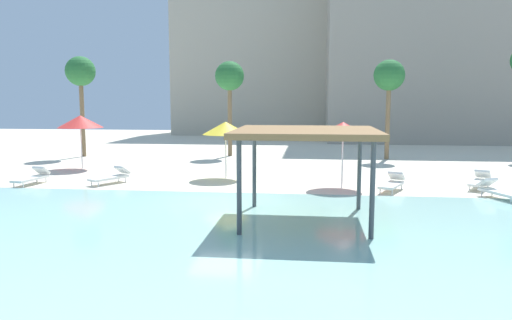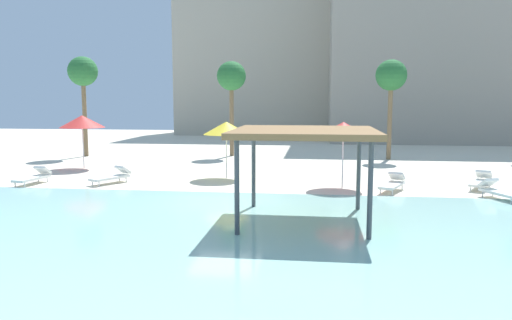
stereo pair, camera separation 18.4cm
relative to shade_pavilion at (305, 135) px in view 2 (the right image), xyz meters
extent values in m
plane|color=beige|center=(-2.93, 2.68, -2.67)|extent=(80.00, 80.00, 0.00)
cube|color=#99D1C6|center=(-2.93, -2.57, -2.65)|extent=(44.00, 13.50, 0.04)
cylinder|color=#42474C|center=(-1.78, 1.78, -1.34)|extent=(0.14, 0.14, 2.67)
cylinder|color=#42474C|center=(1.78, 1.78, -1.34)|extent=(0.14, 0.14, 2.67)
cylinder|color=#42474C|center=(-1.78, -1.78, -1.34)|extent=(0.14, 0.14, 2.67)
cylinder|color=#42474C|center=(1.78, -1.78, -1.34)|extent=(0.14, 0.14, 2.67)
cube|color=olive|center=(0.00, 0.00, 0.09)|extent=(4.26, 4.26, 0.18)
cylinder|color=silver|center=(-3.87, 7.97, -1.63)|extent=(0.06, 0.06, 2.08)
cone|color=yellow|center=(-3.87, 7.97, -0.29)|extent=(2.20, 2.20, 0.60)
cylinder|color=silver|center=(-12.21, 10.26, -1.56)|extent=(0.06, 0.06, 2.22)
cone|color=red|center=(-12.21, 10.26, -0.13)|extent=(2.39, 2.39, 0.66)
cylinder|color=silver|center=(1.48, 6.03, -1.58)|extent=(0.06, 0.06, 2.18)
cone|color=red|center=(1.48, 6.03, -0.18)|extent=(2.24, 2.24, 0.62)
cylinder|color=white|center=(7.05, 5.56, -2.56)|extent=(0.05, 0.05, 0.22)
cylinder|color=white|center=(6.62, 5.78, -2.56)|extent=(0.05, 0.05, 0.22)
cylinder|color=white|center=(7.71, 6.84, -2.56)|extent=(0.05, 0.05, 0.22)
cylinder|color=white|center=(7.29, 7.06, -2.56)|extent=(0.05, 0.05, 0.22)
cube|color=white|center=(7.17, 6.31, -2.40)|extent=(1.36, 1.87, 0.10)
cube|color=white|center=(7.51, 6.97, -2.13)|extent=(0.77, 0.73, 0.40)
cylinder|color=white|center=(-11.96, 4.38, -2.56)|extent=(0.05, 0.05, 0.22)
cylinder|color=white|center=(-12.43, 4.45, -2.56)|extent=(0.05, 0.05, 0.22)
cylinder|color=white|center=(-11.75, 5.80, -2.56)|extent=(0.05, 0.05, 0.22)
cylinder|color=white|center=(-12.23, 5.87, -2.56)|extent=(0.05, 0.05, 0.22)
cube|color=white|center=(-12.09, 5.12, -2.40)|extent=(0.85, 1.87, 0.10)
cube|color=white|center=(-11.99, 5.86, -2.13)|extent=(0.67, 0.59, 0.40)
cylinder|color=white|center=(-8.90, 4.98, -2.56)|extent=(0.05, 0.05, 0.22)
cylinder|color=white|center=(-9.32, 5.22, -2.56)|extent=(0.05, 0.05, 0.22)
cylinder|color=white|center=(-8.19, 6.23, -2.56)|extent=(0.05, 0.05, 0.22)
cylinder|color=white|center=(-8.61, 6.47, -2.56)|extent=(0.05, 0.05, 0.22)
cube|color=white|center=(-8.75, 5.73, -2.40)|extent=(1.41, 1.86, 0.10)
cube|color=white|center=(-8.39, 6.37, -2.13)|extent=(0.77, 0.74, 0.40)
cylinder|color=white|center=(3.34, 4.56, -2.56)|extent=(0.05, 0.05, 0.22)
cylinder|color=white|center=(2.90, 4.76, -2.56)|extent=(0.05, 0.05, 0.22)
cylinder|color=white|center=(3.94, 5.87, -2.56)|extent=(0.05, 0.05, 0.22)
cylinder|color=white|center=(3.50, 6.07, -2.56)|extent=(0.05, 0.05, 0.22)
cube|color=white|center=(3.42, 5.32, -2.40)|extent=(1.29, 1.89, 0.10)
cube|color=white|center=(3.73, 5.99, -2.13)|extent=(0.76, 0.71, 0.40)
cylinder|color=white|center=(7.30, 3.34, -2.56)|extent=(0.05, 0.05, 0.22)
cylinder|color=white|center=(7.19, 4.86, -2.56)|extent=(0.05, 0.05, 0.22)
cylinder|color=white|center=(6.74, 4.67, -2.56)|extent=(0.05, 0.05, 0.22)
cube|color=white|center=(7.24, 4.10, -2.40)|extent=(1.25, 1.89, 0.10)
cube|color=white|center=(6.96, 4.78, -2.13)|extent=(0.75, 0.70, 0.40)
cylinder|color=brown|center=(-5.18, 16.96, -0.23)|extent=(0.28, 0.28, 4.89)
sphere|color=#286B33|center=(-5.18, 16.96, 2.57)|extent=(1.90, 1.90, 1.90)
cylinder|color=brown|center=(4.85, 16.24, -0.25)|extent=(0.28, 0.28, 4.85)
sphere|color=#286B33|center=(4.85, 16.24, 2.52)|extent=(1.90, 1.90, 1.90)
cylinder|color=brown|center=(-14.67, 15.56, -0.08)|extent=(0.28, 0.28, 5.18)
sphere|color=#286B33|center=(-14.67, 15.56, 2.85)|extent=(1.90, 1.90, 1.90)
cube|color=#B2A893|center=(-3.87, 38.68, 5.52)|extent=(20.88, 8.73, 16.38)
cube|color=#9E9384|center=(13.21, 31.60, 6.18)|extent=(23.39, 10.79, 17.70)
camera|label=1|loc=(0.15, -14.68, 1.08)|focal=34.13mm
camera|label=2|loc=(0.34, -14.66, 1.08)|focal=34.13mm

